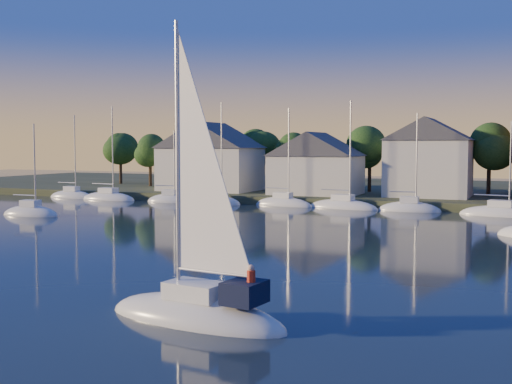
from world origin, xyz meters
The scene contains 10 objects.
ground centered at (0.00, 0.00, 0.00)m, with size 260.00×260.00×0.00m, color black.
shoreline_land centered at (0.00, 75.00, 0.00)m, with size 160.00×50.00×2.00m, color #303821.
wooden_dock centered at (0.00, 52.00, 0.00)m, with size 120.00×3.00×1.00m, color brown.
clubhouse_west centered at (-22.00, 58.00, 5.93)m, with size 13.65×9.45×9.64m.
clubhouse_centre centered at (-6.00, 57.00, 5.13)m, with size 11.55×8.40×8.08m.
clubhouse_east centered at (8.00, 59.00, 6.00)m, with size 10.50×8.40×9.80m.
tree_line centered at (2.00, 63.00, 7.18)m, with size 93.40×5.40×8.90m.
moored_fleet centered at (-8.00, 49.00, 0.10)m, with size 71.50×2.40×12.05m.
hero_sailboat centered at (7.34, 0.37, 0.57)m, with size 8.89×3.81×13.54m.
drifting_sailboat_left centered at (-28.13, 29.03, 0.10)m, with size 6.85×2.65×10.68m.
Camera 1 is at (19.96, -22.71, 7.30)m, focal length 45.00 mm.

